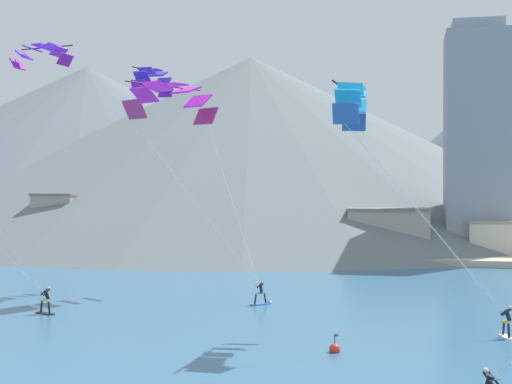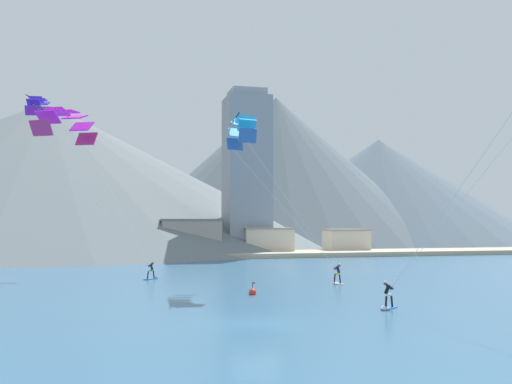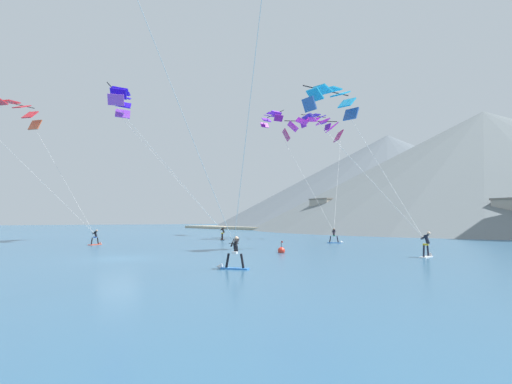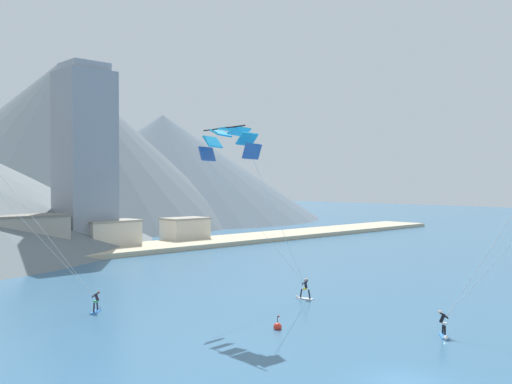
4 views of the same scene
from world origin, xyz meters
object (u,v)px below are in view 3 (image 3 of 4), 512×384
Objects in this scene: parafoil_kite_distant_low_drift at (272,117)px; parafoil_kite_mid_center at (121,100)px; kitesurfer_far_right at (336,239)px; parafoil_kite_distant_high_outer at (316,120)px; kitesurfer_mid_center at (222,235)px; kitesurfer_near_lead at (427,249)px; kitesurfer_far_left at (97,241)px; parafoil_kite_far_right at (312,127)px; parafoil_kite_far_left at (10,110)px; parafoil_kite_near_lead at (332,99)px; kitesurfer_near_trail at (231,259)px; race_marker_buoy at (281,251)px.

parafoil_kite_mid_center is at bearing -83.76° from parafoil_kite_distant_low_drift.
parafoil_kite_distant_high_outer is at bearing 142.84° from kitesurfer_far_right.
kitesurfer_mid_center is 0.30× the size of parafoil_kite_distant_low_drift.
kitesurfer_near_lead reaches higher than kitesurfer_far_left.
parafoil_kite_far_right is at bearing 149.53° from kitesurfer_far_right.
parafoil_kite_distant_high_outer is at bearing 66.11° from parafoil_kite_far_left.
parafoil_kite_mid_center is 14.05m from parafoil_kite_far_left.
kitesurfer_far_right is at bearing 130.55° from parafoil_kite_near_lead.
parafoil_kite_near_lead is at bearing 112.14° from kitesurfer_near_trail.
kitesurfer_far_right is 0.11× the size of parafoil_kite_far_right.
kitesurfer_near_trail is at bearing -67.86° from parafoil_kite_near_lead.
kitesurfer_near_trail is at bearing -7.77° from parafoil_kite_mid_center.
kitesurfer_near_trail is at bearing -54.58° from race_marker_buoy.
parafoil_kite_far_right is at bearing 80.54° from kitesurfer_far_left.
parafoil_kite_distant_low_drift reaches higher than parafoil_kite_distant_high_outer.
parafoil_kite_far_left is at bearing -99.59° from parafoil_kite_distant_low_drift.
parafoil_kite_near_lead is at bearing 85.23° from race_marker_buoy.
race_marker_buoy is (27.38, -21.50, -19.54)m from parafoil_kite_distant_low_drift.
parafoil_kite_distant_low_drift is (-8.58, 30.00, 19.27)m from kitesurfer_far_left.
kitesurfer_far_right is at bearing -21.50° from parafoil_kite_distant_low_drift.
parafoil_kite_far_right is at bearing 151.57° from kitesurfer_near_lead.
parafoil_kite_near_lead is at bearing -40.30° from parafoil_kite_far_right.
parafoil_kite_distant_low_drift is (-21.19, 8.35, 19.22)m from kitesurfer_far_right.
kitesurfer_far_left is at bearing -120.23° from kitesurfer_far_right.
kitesurfer_far_right is (13.12, 6.32, -0.10)m from kitesurfer_mid_center.
parafoil_kite_distant_low_drift is (-10.09, -0.07, 2.50)m from parafoil_kite_distant_high_outer.
parafoil_kite_far_left is (-42.33, -20.66, 15.51)m from kitesurfer_near_lead.
kitesurfer_far_right is 0.13× the size of parafoil_kite_near_lead.
kitesurfer_mid_center is at bearing 160.50° from race_marker_buoy.
kitesurfer_far_left is 1.02× the size of kitesurfer_far_right.
kitesurfer_near_lead is 10.32m from race_marker_buoy.
parafoil_kite_far_left reaches higher than race_marker_buoy.
kitesurfer_near_lead is 0.12× the size of parafoil_kite_far_right.
kitesurfer_far_right reaches higher than kitesurfer_far_left.
kitesurfer_mid_center is 0.11× the size of parafoil_kite_mid_center.
kitesurfer_near_lead is 0.14× the size of parafoil_kite_near_lead.
kitesurfer_far_left is 0.10× the size of parafoil_kite_far_left.
kitesurfer_far_right is at bearing 43.90° from parafoil_kite_mid_center.
parafoil_kite_far_left reaches higher than kitesurfer_far_right.
parafoil_kite_distant_high_outer is (-26.04, 16.11, 16.64)m from kitesurfer_near_lead.
kitesurfer_near_trail is 1.71× the size of race_marker_buoy.
race_marker_buoy is (24.54, 4.51, -16.99)m from parafoil_kite_mid_center.
kitesurfer_mid_center is 1.07× the size of kitesurfer_far_right.
kitesurfer_far_left is 30.58m from parafoil_kite_far_right.
race_marker_buoy is (17.29, -21.57, -17.04)m from parafoil_kite_distant_high_outer.
kitesurfer_near_lead is at bearing 16.66° from parafoil_kite_mid_center.
parafoil_kite_distant_low_drift is at bearing 156.05° from kitesurfer_near_lead.
kitesurfer_mid_center is 22.30m from parafoil_kite_distant_high_outer.
kitesurfer_far_left is 25.06m from kitesurfer_far_right.
kitesurfer_far_left is 0.36× the size of parafoil_kite_distant_high_outer.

